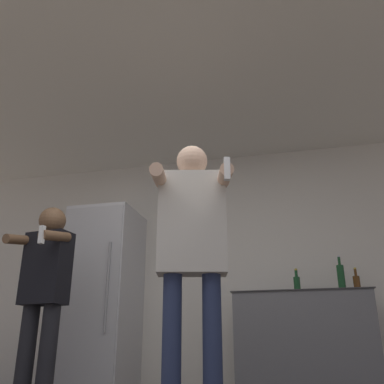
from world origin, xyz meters
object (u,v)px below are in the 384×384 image
Objects in this scene: person_woman_foreground at (192,243)px; person_man_side at (44,288)px; refrigerator at (102,300)px; bottle_dark_rum at (297,284)px; bottle_short_whiskey at (357,283)px; bottle_red_label at (341,278)px.

person_woman_foreground is 1.48m from person_man_side.
refrigerator reaches higher than bottle_dark_rum.
bottle_short_whiskey is 0.13× the size of person_woman_foreground.
person_man_side is (-1.37, 0.54, -0.17)m from person_woman_foreground.
person_woman_foreground is at bearing -111.74° from bottle_dark_rum.
bottle_red_label reaches higher than bottle_dark_rum.
bottle_dark_rum is 0.69× the size of bottle_red_label.
person_man_side is at bearing -157.33° from bottle_short_whiskey.
bottle_short_whiskey is at bearing 1.79° from refrigerator.
person_man_side is (-2.01, -1.06, -0.11)m from bottle_dark_rum.
bottle_dark_rum is 1.06× the size of bottle_short_whiskey.
bottle_red_label is at bearing -0.00° from bottle_dark_rum.
bottle_dark_rum is 1.73m from person_woman_foreground.
person_woman_foreground is (-0.64, -1.61, 0.05)m from bottle_dark_rum.
person_woman_foreground is (1.30, -1.53, 0.17)m from refrigerator.
bottle_dark_rum is 2.28m from person_man_side.
bottle_red_label is 0.14m from bottle_short_whiskey.
person_woman_foreground is (-1.05, -1.61, 0.01)m from bottle_red_label.
refrigerator is 2.48m from bottle_short_whiskey.
refrigerator is at bearing -178.11° from bottle_red_label.
bottle_short_whiskey is (0.13, -0.00, -0.05)m from bottle_red_label.
bottle_red_label is 0.20× the size of person_woman_foreground.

